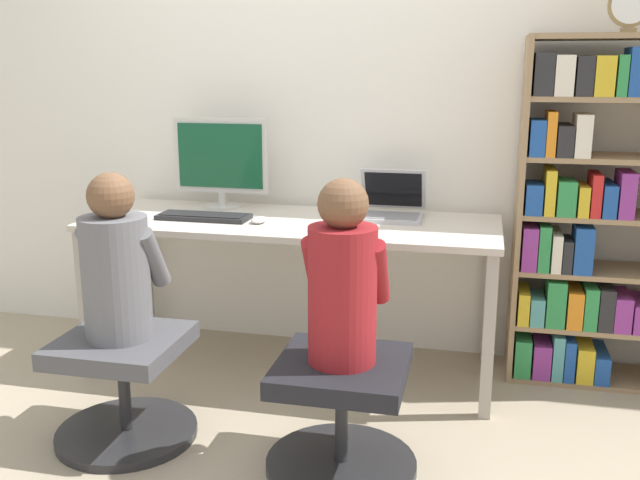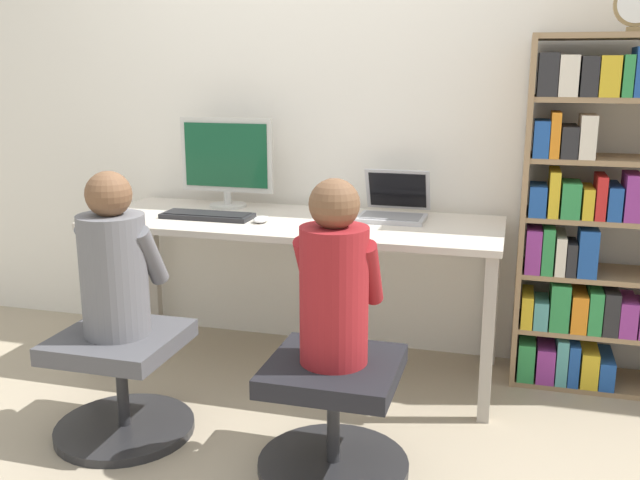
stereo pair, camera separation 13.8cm
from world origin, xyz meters
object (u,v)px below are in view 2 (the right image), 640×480
at_px(person_at_laptop, 334,281).
at_px(office_chair_right, 333,411).
at_px(bookshelf, 588,229).
at_px(person_at_monitor, 114,263).
at_px(office_chair_left, 122,379).
at_px(laptop, 394,208).
at_px(desktop_monitor, 227,161).
at_px(keyboard, 207,215).
at_px(desk_clock, 637,5).

bearing_deg(person_at_laptop, office_chair_right, -90.00).
bearing_deg(bookshelf, person_at_monitor, -151.33).
distance_m(office_chair_left, person_at_laptop, 1.03).
xyz_separation_m(laptop, office_chair_right, (-0.03, -1.01, -0.57)).
distance_m(desktop_monitor, office_chair_left, 1.28).
bearing_deg(keyboard, person_at_monitor, -95.09).
bearing_deg(person_at_laptop, office_chair_left, 177.82).
height_order(laptop, bookshelf, bookshelf).
height_order(keyboard, bookshelf, bookshelf).
xyz_separation_m(person_at_monitor, desk_clock, (1.92, 0.92, 0.99)).
height_order(office_chair_left, office_chair_right, same).
bearing_deg(keyboard, person_at_laptop, -42.92).
relative_size(office_chair_left, person_at_monitor, 0.87).
height_order(person_at_laptop, bookshelf, bookshelf).
distance_m(office_chair_left, desk_clock, 2.59).
xyz_separation_m(keyboard, person_at_laptop, (0.83, -0.77, -0.03)).
relative_size(laptop, desk_clock, 1.60).
xyz_separation_m(keyboard, person_at_monitor, (-0.07, -0.73, -0.05)).
bearing_deg(office_chair_right, person_at_laptop, 90.00).
distance_m(laptop, person_at_monitor, 1.35).
bearing_deg(office_chair_right, keyboard, 136.90).
bearing_deg(office_chair_left, bookshelf, 28.79).
bearing_deg(desktop_monitor, person_at_monitor, -92.84).
distance_m(laptop, person_at_laptop, 1.01).
distance_m(office_chair_right, person_at_monitor, 1.02).
distance_m(bookshelf, desk_clock, 0.97).
relative_size(laptop, person_at_monitor, 0.50).
distance_m(keyboard, office_chair_right, 1.26).
distance_m(laptop, keyboard, 0.90).
relative_size(laptop, office_chair_right, 0.58).
xyz_separation_m(office_chair_right, bookshelf, (0.92, 1.04, 0.52)).
distance_m(office_chair_left, bookshelf, 2.14).
distance_m(keyboard, office_chair_left, 0.91).
xyz_separation_m(laptop, desk_clock, (0.99, -0.05, 0.91)).
xyz_separation_m(keyboard, desk_clock, (1.85, 0.18, 0.94)).
distance_m(keyboard, person_at_laptop, 1.14).
relative_size(person_at_laptop, desk_clock, 3.28).
height_order(keyboard, desk_clock, desk_clock).
bearing_deg(laptop, keyboard, -164.73).
bearing_deg(person_at_monitor, desktop_monitor, 87.16).
bearing_deg(office_chair_right, desk_clock, 43.24).
relative_size(office_chair_right, bookshelf, 0.35).
relative_size(keyboard, desk_clock, 2.18).
bearing_deg(office_chair_right, desktop_monitor, 128.44).
height_order(office_chair_left, person_at_monitor, person_at_monitor).
xyz_separation_m(keyboard, office_chair_right, (0.83, -0.78, -0.53)).
relative_size(person_at_laptop, bookshelf, 0.41).
relative_size(person_at_monitor, bookshelf, 0.41).
relative_size(office_chair_right, desk_clock, 2.79).
height_order(keyboard, person_at_monitor, person_at_monitor).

